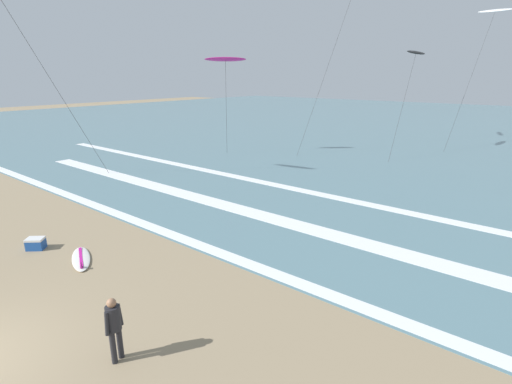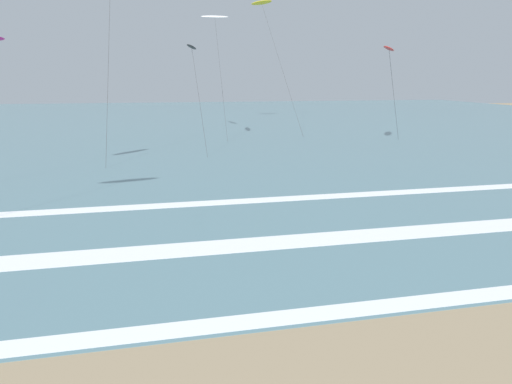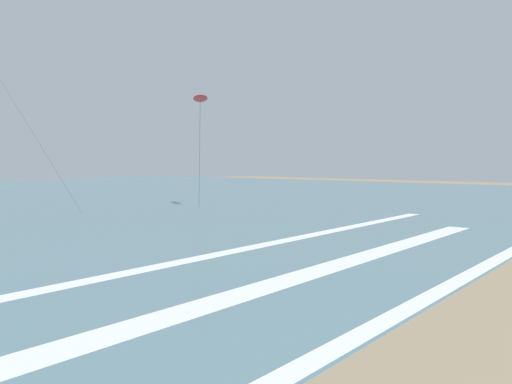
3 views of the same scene
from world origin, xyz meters
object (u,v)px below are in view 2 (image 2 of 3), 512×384
object	(u,v)px
kite_white_far_left	(215,17)
kite_yellow_mid_center	(262,4)
kite_black_distant_high	(192,47)
kite_red_high_left	(389,49)

from	to	relation	value
kite_white_far_left	kite_yellow_mid_center	bearing A→B (deg)	5.04
kite_white_far_left	kite_black_distant_high	world-z (taller)	kite_white_far_left
kite_red_high_left	kite_black_distant_high	distance (m)	15.51
kite_yellow_mid_center	kite_red_high_left	bearing A→B (deg)	-73.94
kite_yellow_mid_center	kite_black_distant_high	xyz separation A→B (m)	(-8.62, -14.54, -6.15)
kite_black_distant_high	kite_white_far_left	bearing A→B (deg)	78.11
kite_red_high_left	kite_white_far_left	distance (m)	23.29
kite_red_high_left	kite_black_distant_high	xyz separation A→B (m)	(-14.43, 5.65, 0.37)
kite_yellow_mid_center	kite_white_far_left	world-z (taller)	kite_yellow_mid_center
kite_yellow_mid_center	kite_black_distant_high	world-z (taller)	kite_yellow_mid_center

